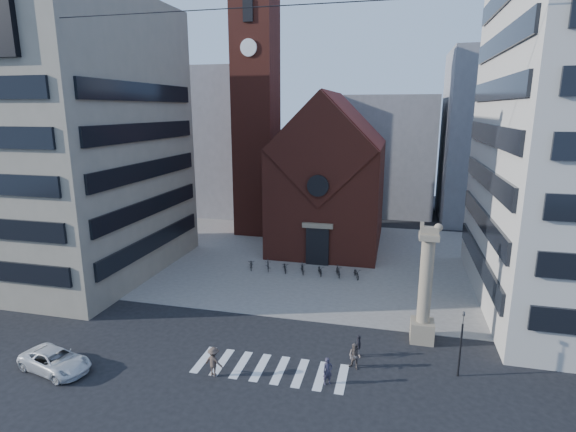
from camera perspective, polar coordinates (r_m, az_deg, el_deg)
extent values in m
plane|color=black|center=(32.65, -1.73, -15.97)|extent=(120.00, 120.00, 0.00)
cube|color=gray|center=(49.67, 4.15, -5.39)|extent=(46.00, 30.00, 0.05)
cube|color=maroon|center=(53.89, 5.34, 2.67)|extent=(12.00, 16.00, 12.00)
cube|color=maroon|center=(53.49, 5.54, 9.07)|extent=(12.00, 15.40, 12.00)
cube|color=maroon|center=(45.27, 3.99, 8.31)|extent=(11.76, 0.50, 11.76)
cylinder|color=black|center=(45.28, 3.82, 3.85)|extent=(2.20, 0.30, 2.20)
cube|color=black|center=(47.04, 3.75, -3.93)|extent=(2.40, 0.30, 4.00)
cube|color=gray|center=(46.36, 3.78, -1.24)|extent=(3.20, 0.40, 0.50)
cube|color=maroon|center=(58.15, -4.03, 12.40)|extent=(5.00, 5.00, 30.00)
cylinder|color=white|center=(56.10, -5.04, 20.54)|extent=(2.00, 0.20, 2.00)
cube|color=black|center=(56.74, -5.13, 24.55)|extent=(1.20, 0.20, 2.40)
cube|color=gray|center=(49.10, -26.77, 8.49)|extent=(18.00, 20.00, 26.00)
cube|color=gray|center=(73.02, -8.66, 9.35)|extent=(16.00, 14.00, 22.00)
cube|color=gray|center=(72.74, 12.49, 7.59)|extent=(14.00, 12.00, 18.00)
cube|color=gray|center=(70.96, 25.72, 8.89)|extent=(16.00, 14.00, 24.00)
cube|color=gray|center=(34.09, 16.64, -13.79)|extent=(1.60, 1.60, 1.50)
cylinder|color=gray|center=(32.58, 17.08, -7.90)|extent=(0.90, 0.90, 6.00)
cube|color=gray|center=(31.59, 17.48, -2.48)|extent=(1.30, 1.30, 0.40)
cube|color=gray|center=(31.49, 17.53, -1.78)|extent=(1.20, 0.50, 0.55)
sphere|color=gray|center=(31.47, 18.56, -1.40)|extent=(0.56, 0.56, 0.56)
cube|color=gray|center=(31.36, 16.67, -1.03)|extent=(0.25, 0.15, 0.35)
cylinder|color=black|center=(30.31, 21.02, -15.64)|extent=(0.12, 0.12, 3.50)
imported|color=black|center=(29.36, 21.38, -11.95)|extent=(0.13, 0.16, 0.80)
imported|color=silver|center=(32.94, -27.46, -16.00)|extent=(5.19, 3.24, 1.34)
imported|color=#2E2A3A|center=(28.33, 5.06, -19.03)|extent=(0.74, 0.68, 1.69)
imported|color=#5E524B|center=(29.91, 8.47, -17.21)|extent=(1.01, 0.91, 1.70)
imported|color=#28272F|center=(31.26, 8.94, -15.97)|extent=(0.47, 0.93, 1.52)
imported|color=#4C3C32|center=(29.29, -9.42, -17.77)|extent=(1.33, 0.94, 1.88)
imported|color=black|center=(46.34, -4.69, -6.12)|extent=(1.21, 1.99, 0.99)
imported|color=black|center=(45.81, -2.56, -6.25)|extent=(1.06, 1.90, 1.10)
imported|color=black|center=(45.39, -0.38, -6.50)|extent=(1.21, 1.99, 0.99)
imported|color=black|center=(44.99, 1.84, -6.62)|extent=(1.06, 1.90, 1.10)
imported|color=black|center=(44.70, 4.10, -6.86)|extent=(1.21, 1.99, 0.99)
imported|color=black|center=(44.44, 6.38, -6.96)|extent=(1.06, 1.90, 1.10)
imported|color=black|center=(44.29, 8.69, -7.18)|extent=(1.21, 1.99, 0.99)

